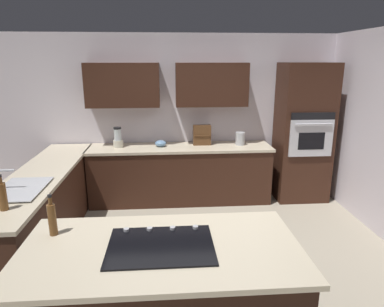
# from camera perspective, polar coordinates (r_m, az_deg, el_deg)

# --- Properties ---
(ground_plane) EXTENTS (14.00, 14.00, 0.00)m
(ground_plane) POSITION_cam_1_polar(r_m,az_deg,el_deg) (4.09, 0.66, -17.21)
(ground_plane) COLOR #9E937F
(wall_back) EXTENTS (6.00, 0.44, 2.60)m
(wall_back) POSITION_cam_1_polar(r_m,az_deg,el_deg) (5.54, -1.84, 7.30)
(wall_back) COLOR silver
(wall_back) RESTS_ON ground
(lower_cabinets_back) EXTENTS (2.80, 0.60, 0.86)m
(lower_cabinets_back) POSITION_cam_1_polar(r_m,az_deg,el_deg) (5.45, -1.96, -3.62)
(lower_cabinets_back) COLOR #381E14
(lower_cabinets_back) RESTS_ON ground
(countertop_back) EXTENTS (2.84, 0.64, 0.04)m
(countertop_back) POSITION_cam_1_polar(r_m,az_deg,el_deg) (5.32, -2.00, 0.97)
(countertop_back) COLOR beige
(countertop_back) RESTS_ON lower_cabinets_back
(lower_cabinets_side) EXTENTS (0.60, 2.90, 0.86)m
(lower_cabinets_side) POSITION_cam_1_polar(r_m,az_deg,el_deg) (4.62, -23.39, -8.56)
(lower_cabinets_side) COLOR #381E14
(lower_cabinets_side) RESTS_ON ground
(countertop_side) EXTENTS (0.64, 2.94, 0.04)m
(countertop_side) POSITION_cam_1_polar(r_m,az_deg,el_deg) (4.46, -24.00, -3.25)
(countertop_side) COLOR beige
(countertop_side) RESTS_ON lower_cabinets_side
(island_base) EXTENTS (1.95, 0.96, 0.86)m
(island_base) POSITION_cam_1_polar(r_m,az_deg,el_deg) (2.83, -4.95, -23.40)
(island_base) COLOR #381E14
(island_base) RESTS_ON ground
(island_top) EXTENTS (2.03, 1.04, 0.04)m
(island_top) POSITION_cam_1_polar(r_m,az_deg,el_deg) (2.58, -5.19, -15.56)
(island_top) COLOR beige
(island_top) RESTS_ON island_base
(wall_oven) EXTENTS (0.80, 0.66, 2.16)m
(wall_oven) POSITION_cam_1_polar(r_m,az_deg,el_deg) (5.69, 18.02, 3.25)
(wall_oven) COLOR #381E14
(wall_oven) RESTS_ON ground
(sink_unit) EXTENTS (0.46, 0.70, 0.23)m
(sink_unit) POSITION_cam_1_polar(r_m,az_deg,el_deg) (3.96, -26.78, -5.26)
(sink_unit) COLOR #515456
(sink_unit) RESTS_ON countertop_side
(cooktop) EXTENTS (0.76, 0.56, 0.03)m
(cooktop) POSITION_cam_1_polar(r_m,az_deg,el_deg) (2.57, -5.21, -14.97)
(cooktop) COLOR black
(cooktop) RESTS_ON island_top
(blender) EXTENTS (0.15, 0.15, 0.31)m
(blender) POSITION_cam_1_polar(r_m,az_deg,el_deg) (5.37, -12.23, 2.42)
(blender) COLOR beige
(blender) RESTS_ON countertop_back
(mixing_bowl) EXTENTS (0.17, 0.17, 0.10)m
(mixing_bowl) POSITION_cam_1_polar(r_m,az_deg,el_deg) (5.33, -5.24, 1.69)
(mixing_bowl) COLOR #668CB2
(mixing_bowl) RESTS_ON countertop_back
(spice_rack) EXTENTS (0.27, 0.11, 0.32)m
(spice_rack) POSITION_cam_1_polar(r_m,az_deg,el_deg) (5.39, 1.67, 3.09)
(spice_rack) COLOR brown
(spice_rack) RESTS_ON countertop_back
(kettle) EXTENTS (0.14, 0.14, 0.20)m
(kettle) POSITION_cam_1_polar(r_m,az_deg,el_deg) (5.45, 8.02, 2.47)
(kettle) COLOR #B7BABF
(kettle) RESTS_ON countertop_back
(dish_soap_bottle) EXTENTS (0.07, 0.07, 0.33)m
(dish_soap_bottle) POSITION_cam_1_polar(r_m,az_deg,el_deg) (3.49, -29.02, -6.16)
(dish_soap_bottle) COLOR brown
(dish_soap_bottle) RESTS_ON countertop_side
(oil_bottle) EXTENTS (0.06, 0.06, 0.33)m
(oil_bottle) POSITION_cam_1_polar(r_m,az_deg,el_deg) (2.85, -22.25, -9.98)
(oil_bottle) COLOR brown
(oil_bottle) RESTS_ON island_top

